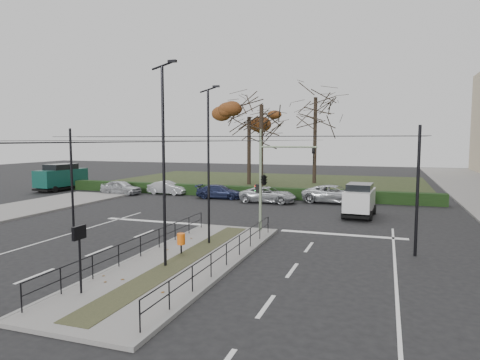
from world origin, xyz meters
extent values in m
plane|color=black|center=(0.00, 0.00, 0.00)|extent=(140.00, 140.00, 0.00)
cube|color=slate|center=(0.00, -2.50, 0.07)|extent=(4.40, 15.00, 0.14)
cube|color=#242E17|center=(-6.00, 32.00, 0.05)|extent=(38.00, 26.00, 0.10)
cube|color=black|center=(-6.00, 18.60, 0.50)|extent=(38.00, 1.00, 1.00)
cylinder|color=black|center=(-2.05, -9.20, 0.59)|extent=(0.04, 0.04, 0.90)
cylinder|color=black|center=(-2.05, 4.00, 0.59)|extent=(0.04, 0.04, 0.90)
cylinder|color=black|center=(2.05, -9.20, 0.59)|extent=(0.04, 0.04, 0.90)
cylinder|color=black|center=(2.05, 4.00, 0.59)|extent=(0.04, 0.04, 0.90)
cylinder|color=black|center=(-2.05, -2.60, 1.04)|extent=(0.04, 13.20, 0.04)
cylinder|color=black|center=(2.05, -2.60, 1.04)|extent=(0.04, 13.20, 0.04)
cylinder|color=black|center=(-9.60, 2.00, 3.00)|extent=(0.14, 0.14, 6.00)
cylinder|color=black|center=(9.60, 2.00, 3.00)|extent=(0.14, 0.14, 6.00)
cylinder|color=black|center=(0.00, 1.00, 5.50)|extent=(20.00, 0.02, 0.02)
cylinder|color=black|center=(0.00, 3.00, 5.50)|extent=(20.00, 0.02, 0.02)
cylinder|color=black|center=(-3.50, -2.00, 5.30)|extent=(0.02, 34.00, 0.02)
cylinder|color=black|center=(3.50, -2.00, 5.30)|extent=(0.02, 34.00, 0.02)
cylinder|color=slate|center=(1.45, 4.50, 2.73)|extent=(0.16, 0.16, 5.19)
cylinder|color=slate|center=(3.04, 4.50, 4.93)|extent=(3.19, 0.10, 0.10)
imported|color=black|center=(4.44, 4.50, 4.43)|extent=(0.21, 0.22, 0.90)
imported|color=black|center=(1.67, 4.50, 3.13)|extent=(1.15, 1.99, 0.80)
cube|color=black|center=(1.27, 4.50, 2.53)|extent=(0.22, 0.16, 0.50)
sphere|color=#FF0C0C|center=(1.17, 4.50, 2.68)|extent=(0.11, 0.11, 0.11)
sphere|color=#0CE533|center=(1.17, 4.50, 2.41)|extent=(0.11, 0.11, 0.11)
cylinder|color=black|center=(-0.52, -1.64, 0.37)|extent=(0.07, 0.07, 0.46)
cylinder|color=#E65E0D|center=(-0.52, -1.64, 0.83)|extent=(0.37, 0.37, 0.51)
cylinder|color=black|center=(-1.48, -7.25, 1.24)|extent=(0.08, 0.08, 2.20)
cube|color=black|center=(-1.48, -7.25, 2.23)|extent=(0.11, 0.60, 0.46)
cube|color=silver|center=(-1.54, -7.25, 2.23)|extent=(0.02, 0.53, 0.38)
cylinder|color=black|center=(-0.30, -3.52, 4.19)|extent=(0.12, 0.12, 8.11)
cube|color=black|center=(0.15, -3.52, 8.40)|extent=(0.35, 0.14, 0.10)
cylinder|color=black|center=(-0.12, 0.64, 3.95)|extent=(0.11, 0.11, 7.62)
cube|color=black|center=(0.31, 0.64, 7.90)|extent=(0.33, 0.13, 0.10)
imported|color=#AFB2B7|center=(-16.18, 16.51, 0.69)|extent=(4.14, 1.82, 1.38)
imported|color=#AFB2B7|center=(-11.91, 18.00, 0.64)|extent=(3.94, 1.55, 1.28)
imported|color=#1E2546|center=(-6.02, 16.95, 0.62)|extent=(4.37, 2.02, 1.24)
imported|color=#AFB2B7|center=(-1.19, 15.95, 0.67)|extent=(4.81, 2.23, 1.33)
cube|color=silver|center=(6.54, 11.62, 1.18)|extent=(2.01, 4.27, 1.35)
cube|color=black|center=(6.54, 11.62, 1.99)|extent=(1.75, 2.39, 0.63)
cube|color=black|center=(6.54, 11.62, 0.30)|extent=(2.05, 4.35, 0.18)
cylinder|color=black|center=(7.33, 10.19, 0.33)|extent=(0.26, 0.67, 0.66)
cylinder|color=black|center=(5.58, 10.30, 0.33)|extent=(0.26, 0.67, 0.66)
cylinder|color=black|center=(7.50, 12.93, 0.33)|extent=(0.26, 0.67, 0.66)
cylinder|color=black|center=(5.75, 13.04, 0.33)|extent=(0.26, 0.67, 0.66)
cube|color=#0D3D34|center=(-24.07, 17.35, 1.35)|extent=(2.52, 5.73, 1.72)
cube|color=black|center=(-24.07, 17.35, 2.38)|extent=(2.14, 3.21, 0.80)
cube|color=black|center=(-24.07, 17.35, 0.30)|extent=(2.57, 5.84, 0.18)
cylinder|color=black|center=(-23.20, 15.43, 0.33)|extent=(0.27, 0.68, 0.66)
cylinder|color=black|center=(-25.25, 15.60, 0.33)|extent=(0.27, 0.68, 0.66)
cylinder|color=black|center=(-22.89, 19.10, 0.33)|extent=(0.27, 0.68, 0.66)
cylinder|color=black|center=(-24.95, 19.27, 0.33)|extent=(0.27, 0.68, 0.66)
cylinder|color=black|center=(-7.02, 28.83, 4.03)|extent=(0.44, 0.44, 7.86)
ellipsoid|color=#512D12|center=(-7.02, 28.83, 7.96)|extent=(8.25, 8.25, 4.94)
cylinder|color=black|center=(0.04, 32.70, 5.21)|extent=(0.44, 0.44, 10.23)
cylinder|color=black|center=(-4.59, 25.59, 4.57)|extent=(0.44, 0.44, 8.94)
imported|color=#AFB2B7|center=(4.20, 17.51, 0.75)|extent=(5.52, 2.79, 1.50)
camera|label=1|loc=(8.22, -18.84, 5.35)|focal=32.00mm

